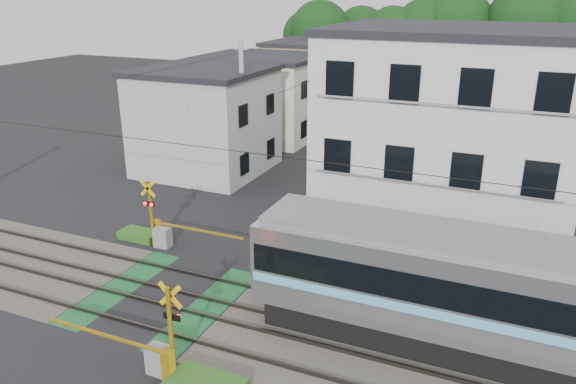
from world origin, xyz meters
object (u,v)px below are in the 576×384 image
at_px(crossing_signal_near, 160,354).
at_px(pedestrian, 377,107).
at_px(apartment_block, 449,138).
at_px(crossing_signal_far, 161,231).

distance_m(crossing_signal_near, pedestrian, 37.36).
bearing_deg(pedestrian, apartment_block, 111.51).
xyz_separation_m(crossing_signal_near, apartment_block, (5.91, 13.15, 3.94)).
bearing_deg(crossing_signal_far, crossing_signal_near, -54.71).
height_order(crossing_signal_near, pedestrian, crossing_signal_near).
distance_m(crossing_signal_near, apartment_block, 14.95).
height_order(apartment_block, pedestrian, apartment_block).
bearing_deg(crossing_signal_far, apartment_block, 27.78).
xyz_separation_m(crossing_signal_far, pedestrian, (1.68, 29.89, 0.06)).
height_order(crossing_signal_near, apartment_block, apartment_block).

